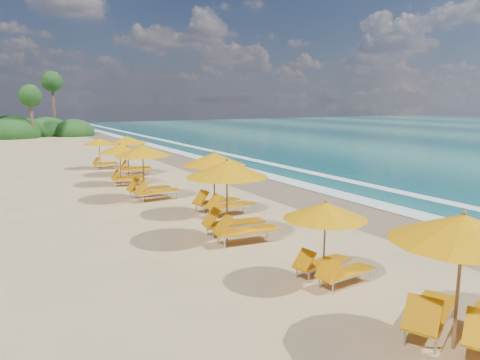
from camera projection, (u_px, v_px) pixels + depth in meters
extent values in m
plane|color=tan|center=(240.00, 208.00, 19.27)|extent=(160.00, 160.00, 0.00)
cube|color=#7B6649|center=(316.00, 198.00, 21.19)|extent=(4.00, 160.00, 0.01)
cube|color=white|center=(341.00, 195.00, 21.91)|extent=(1.20, 160.00, 0.01)
cube|color=white|center=(386.00, 189.00, 23.35)|extent=(0.80, 160.00, 0.01)
cylinder|color=olive|center=(458.00, 284.00, 8.17)|extent=(0.06, 0.06, 2.48)
cone|color=orange|center=(463.00, 228.00, 7.99)|extent=(3.43, 3.43, 0.50)
sphere|color=olive|center=(464.00, 213.00, 7.94)|extent=(0.09, 0.09, 0.09)
cylinder|color=olive|center=(324.00, 244.00, 11.22)|extent=(0.05, 0.05, 2.01)
cone|color=orange|center=(325.00, 210.00, 11.08)|extent=(2.27, 2.27, 0.40)
sphere|color=olive|center=(326.00, 201.00, 11.04)|extent=(0.07, 0.07, 0.07)
cylinder|color=olive|center=(227.00, 202.00, 14.62)|extent=(0.06, 0.06, 2.55)
cone|color=orange|center=(227.00, 169.00, 14.44)|extent=(2.87, 2.87, 0.51)
sphere|color=olive|center=(227.00, 160.00, 14.39)|extent=(0.09, 0.09, 0.09)
cylinder|color=olive|center=(214.00, 184.00, 18.01)|extent=(0.06, 0.06, 2.42)
cone|color=orange|center=(214.00, 159.00, 17.84)|extent=(2.78, 2.78, 0.49)
sphere|color=olive|center=(214.00, 152.00, 17.79)|extent=(0.09, 0.09, 0.09)
cylinder|color=olive|center=(144.00, 173.00, 20.75)|extent=(0.06, 0.06, 2.46)
cone|color=orange|center=(143.00, 150.00, 20.58)|extent=(2.70, 2.70, 0.49)
sphere|color=olive|center=(142.00, 144.00, 20.53)|extent=(0.09, 0.09, 0.09)
cylinder|color=olive|center=(120.00, 165.00, 24.44)|extent=(0.05, 0.05, 2.12)
cone|color=orange|center=(120.00, 149.00, 24.29)|extent=(2.56, 2.56, 0.43)
sphere|color=olive|center=(119.00, 144.00, 24.25)|extent=(0.08, 0.08, 0.08)
cylinder|color=olive|center=(128.00, 156.00, 27.66)|extent=(0.06, 0.06, 2.31)
cone|color=orange|center=(127.00, 140.00, 27.50)|extent=(2.79, 2.79, 0.46)
sphere|color=olive|center=(127.00, 136.00, 27.46)|extent=(0.08, 0.08, 0.08)
cylinder|color=olive|center=(100.00, 154.00, 30.26)|extent=(0.05, 0.05, 1.97)
cone|color=orange|center=(99.00, 141.00, 30.12)|extent=(2.24, 2.24, 0.40)
sphere|color=olive|center=(99.00, 138.00, 30.08)|extent=(0.07, 0.07, 0.07)
ellipsoid|color=#163D14|center=(13.00, 133.00, 55.01)|extent=(6.40, 6.40, 4.16)
ellipsoid|color=#163D14|center=(47.00, 131.00, 58.66)|extent=(5.60, 5.60, 3.64)
ellipsoid|color=#163D14|center=(74.00, 132.00, 58.39)|extent=(5.00, 5.00, 3.25)
cylinder|color=brown|center=(32.00, 117.00, 53.92)|extent=(0.36, 0.36, 5.00)
sphere|color=#163D14|center=(30.00, 95.00, 53.50)|extent=(2.60, 2.60, 2.60)
cylinder|color=brown|center=(54.00, 109.00, 58.65)|extent=(0.36, 0.36, 6.80)
sphere|color=#163D14|center=(52.00, 81.00, 58.07)|extent=(2.60, 2.60, 2.60)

